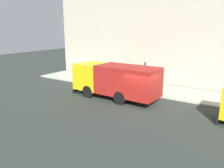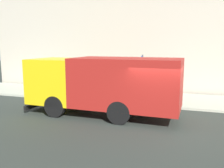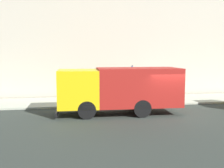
% 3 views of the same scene
% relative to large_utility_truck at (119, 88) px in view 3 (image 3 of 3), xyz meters
% --- Properties ---
extents(ground, '(80.00, 80.00, 0.00)m').
position_rel_large_utility_truck_xyz_m(ground, '(-0.80, -2.84, -1.62)').
color(ground, '#2C322D').
extents(sidewalk, '(4.05, 30.00, 0.12)m').
position_rel_large_utility_truck_xyz_m(sidewalk, '(4.22, -2.84, -1.56)').
color(sidewalk, '#ABB09C').
rests_on(sidewalk, ground).
extents(building_facade, '(0.50, 30.00, 9.26)m').
position_rel_large_utility_truck_xyz_m(building_facade, '(6.75, -2.84, 3.01)').
color(building_facade, '#BDB49F').
rests_on(building_facade, ground).
extents(large_utility_truck, '(2.65, 7.54, 2.82)m').
position_rel_large_utility_truck_xyz_m(large_utility_truck, '(0.00, 0.00, 0.00)').
color(large_utility_truck, yellow).
rests_on(large_utility_truck, ground).
extents(pedestrian_walking, '(0.43, 0.43, 1.73)m').
position_rel_large_utility_truck_xyz_m(pedestrian_walking, '(5.14, 0.18, -0.57)').
color(pedestrian_walking, '#4B3D55').
rests_on(pedestrian_walking, sidewalk).
extents(street_sign_post, '(0.44, 0.08, 2.76)m').
position_rel_large_utility_truck_xyz_m(street_sign_post, '(2.60, -1.41, 0.13)').
color(street_sign_post, '#4C5156').
rests_on(street_sign_post, sidewalk).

